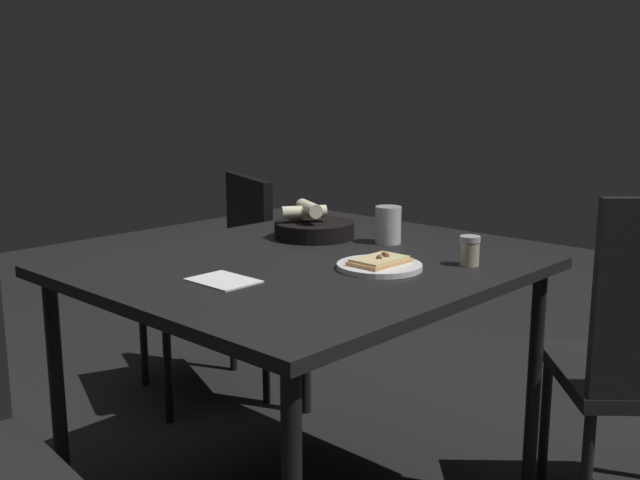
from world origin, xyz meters
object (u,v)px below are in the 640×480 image
bread_basket (314,227)px  beer_glass (388,227)px  pepper_shaker (470,252)px  chair_near (220,270)px  dining_table (300,283)px  pizza_plate (379,265)px

bread_basket → beer_glass: 0.24m
pepper_shaker → bread_basket: bearing=-178.5°
pepper_shaker → chair_near: size_ratio=0.09×
dining_table → pizza_plate: size_ratio=4.95×
dining_table → pizza_plate: (0.21, 0.08, 0.07)m
pizza_plate → beer_glass: beer_glass is taller
pizza_plate → beer_glass: 0.33m
beer_glass → pizza_plate: bearing=-55.9°
bread_basket → pepper_shaker: 0.55m
beer_glass → chair_near: (-0.86, 0.05, -0.29)m
dining_table → beer_glass: bearing=86.2°
bread_basket → beer_glass: bearing=23.4°
bread_basket → beer_glass: bread_basket is taller
bread_basket → chair_near: (-0.64, 0.15, -0.27)m
chair_near → dining_table: bearing=-25.9°
dining_table → pizza_plate: pizza_plate is taller
pizza_plate → chair_near: (-1.04, 0.33, -0.25)m
pizza_plate → pepper_shaker: 0.24m
pizza_plate → bread_basket: bearing=156.2°
beer_glass → pepper_shaker: size_ratio=1.42×
bread_basket → beer_glass: size_ratio=2.23×
pizza_plate → pepper_shaker: (0.15, 0.19, 0.02)m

